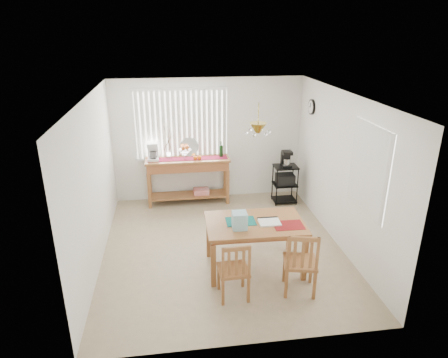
{
  "coord_description": "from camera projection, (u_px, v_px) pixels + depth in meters",
  "views": [
    {
      "loc": [
        -0.81,
        -5.92,
        3.57
      ],
      "look_at": [
        0.1,
        0.55,
        1.05
      ],
      "focal_mm": 32.0,
      "sensor_mm": 36.0,
      "label": 1
    }
  ],
  "objects": [
    {
      "name": "room_shell",
      "position": [
        223.0,
        153.0,
        6.27
      ],
      "size": [
        4.2,
        4.7,
        2.7
      ],
      "color": "white",
      "rests_on": "ground"
    },
    {
      "name": "chair_left",
      "position": [
        234.0,
        271.0,
        5.45
      ],
      "size": [
        0.43,
        0.43,
        0.9
      ],
      "color": "#9D6435",
      "rests_on": "ground"
    },
    {
      "name": "wire_cart",
      "position": [
        285.0,
        181.0,
        8.46
      ],
      "size": [
        0.48,
        0.39,
        0.82
      ],
      "color": "black",
      "rests_on": "ground"
    },
    {
      "name": "dining_table",
      "position": [
        255.0,
        228.0,
        6.06
      ],
      "size": [
        1.5,
        0.98,
        0.79
      ],
      "color": "#9D6435",
      "rests_on": "ground"
    },
    {
      "name": "sideboard_items",
      "position": [
        173.0,
        152.0,
        8.21
      ],
      "size": [
        1.66,
        0.42,
        0.75
      ],
      "color": "maroon",
      "rests_on": "sideboard"
    },
    {
      "name": "sideboard",
      "position": [
        188.0,
        170.0,
        8.37
      ],
      "size": [
        1.75,
        0.49,
        0.98
      ],
      "color": "#9D6435",
      "rests_on": "ground"
    },
    {
      "name": "table_items",
      "position": [
        247.0,
        221.0,
        5.86
      ],
      "size": [
        1.13,
        0.55,
        0.25
      ],
      "color": "#126660",
      "rests_on": "dining_table"
    },
    {
      "name": "chair_right",
      "position": [
        300.0,
        263.0,
        5.56
      ],
      "size": [
        0.54,
        0.54,
        0.98
      ],
      "color": "#9D6435",
      "rests_on": "ground"
    },
    {
      "name": "cart_items",
      "position": [
        286.0,
        159.0,
        8.29
      ],
      "size": [
        0.19,
        0.23,
        0.34
      ],
      "color": "black",
      "rests_on": "wire_cart"
    },
    {
      "name": "ground",
      "position": [
        223.0,
        248.0,
        6.86
      ],
      "size": [
        4.0,
        4.5,
        0.01
      ],
      "primitive_type": "cube",
      "color": "tan"
    }
  ]
}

